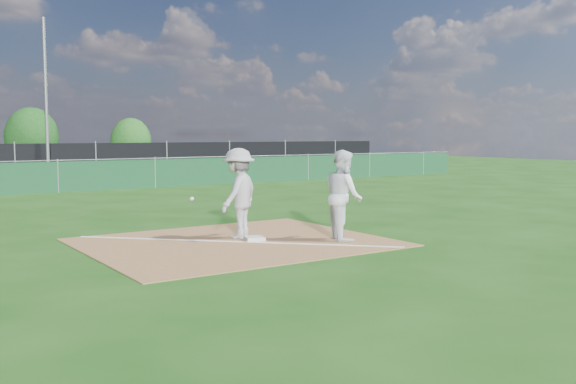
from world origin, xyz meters
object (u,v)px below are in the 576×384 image
object	(u,v)px
light_pole	(46,99)
play_at_first	(239,193)
tree_right	(131,141)
tree_mid	(32,137)
first_base	(254,238)
runner	(343,195)
car_right	(77,161)

from	to	relation	value
light_pole	play_at_first	bearing A→B (deg)	-93.15
light_pole	tree_right	xyz separation A→B (m)	(8.59, 11.52, -2.23)
tree_mid	tree_right	size ratio (longest dim) A/B	1.18
first_base	runner	distance (m)	2.11
light_pole	play_at_first	world-z (taller)	light_pole
car_right	tree_mid	xyz separation A→B (m)	(-1.33, 5.48, 1.44)
car_right	tree_right	distance (m)	8.12
light_pole	runner	distance (m)	22.90
first_base	car_right	size ratio (longest dim) A/B	0.09
runner	car_right	distance (m)	28.52
light_pole	play_at_first	distance (m)	21.54
first_base	tree_right	bearing A→B (deg)	73.82
play_at_first	tree_mid	xyz separation A→B (m)	(2.87, 32.50, 1.08)
car_right	tree_right	xyz separation A→B (m)	(5.57, 5.80, 1.13)
light_pole	first_base	xyz separation A→B (m)	(-1.07, -21.77, -3.94)
first_base	car_right	bearing A→B (deg)	81.53
light_pole	first_base	size ratio (longest dim) A/B	20.53
first_base	play_at_first	size ratio (longest dim) A/B	0.20
light_pole	runner	size ratio (longest dim) A/B	4.13
runner	tree_right	distance (m)	35.14
play_at_first	car_right	world-z (taller)	play_at_first
light_pole	car_right	size ratio (longest dim) A/B	1.86
car_right	tree_mid	bearing A→B (deg)	33.82
car_right	tree_right	bearing A→B (deg)	-23.68
light_pole	tree_right	size ratio (longest dim) A/B	2.33
play_at_first	tree_right	xyz separation A→B (m)	(9.77, 32.82, 0.77)
tree_mid	first_base	bearing A→B (deg)	-94.79
first_base	play_at_first	world-z (taller)	play_at_first
light_pole	runner	bearing A→B (deg)	-88.48
runner	car_right	bearing A→B (deg)	14.92
play_at_first	light_pole	bearing A→B (deg)	86.85
play_at_first	tree_mid	bearing A→B (deg)	84.96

